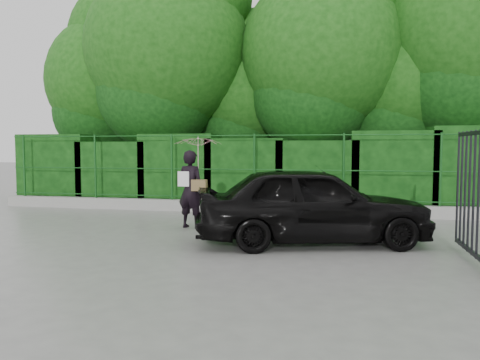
# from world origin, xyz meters

# --- Properties ---
(ground) EXTENTS (80.00, 80.00, 0.00)m
(ground) POSITION_xyz_m (0.00, 0.00, 0.00)
(ground) COLOR gray
(kerb) EXTENTS (14.00, 0.25, 0.30)m
(kerb) POSITION_xyz_m (0.00, 4.50, 0.15)
(kerb) COLOR #9E9E99
(kerb) RESTS_ON ground
(fence) EXTENTS (14.13, 0.06, 1.80)m
(fence) POSITION_xyz_m (0.22, 4.50, 1.20)
(fence) COLOR #144917
(fence) RESTS_ON kerb
(hedge) EXTENTS (14.20, 1.20, 2.28)m
(hedge) POSITION_xyz_m (0.11, 5.50, 1.04)
(hedge) COLOR black
(hedge) RESTS_ON ground
(trees) EXTENTS (17.10, 6.15, 8.08)m
(trees) POSITION_xyz_m (1.14, 7.74, 4.62)
(trees) COLOR black
(trees) RESTS_ON ground
(woman) EXTENTS (1.00, 1.02, 1.98)m
(woman) POSITION_xyz_m (-0.41, 1.98, 1.31)
(woman) COLOR black
(woman) RESTS_ON ground
(car) EXTENTS (4.46, 2.74, 1.42)m
(car) POSITION_xyz_m (2.13, 0.86, 0.71)
(car) COLOR black
(car) RESTS_ON ground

